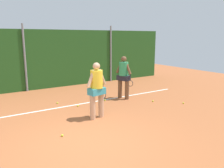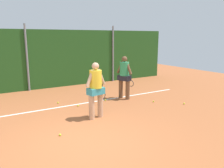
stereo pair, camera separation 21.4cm
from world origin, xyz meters
The scene contains 15 objects.
ground_plane centered at (0.00, 2.04, 0.00)m, with size 27.22×27.22×0.00m, color #A85B33.
hedge_fence_backdrop centered at (0.00, 6.93, 1.54)m, with size 17.36×0.25×3.07m, color #23511E.
fence_post_center centered at (0.00, 6.76, 1.67)m, with size 0.10×0.10×3.33m, color gray.
fence_post_right centered at (5.01, 6.76, 1.67)m, with size 0.10×0.10×3.33m, color gray.
court_baseline_paint centered at (0.00, 3.24, 0.00)m, with size 12.68×0.10×0.01m, color white.
player_foreground_near centered at (1.11, 1.45, 1.06)m, with size 0.84×0.42×1.89m.
player_midcourt centered at (3.30, 3.00, 1.05)m, with size 0.50×0.79×1.88m.
tennis_ball_1 centered at (2.40, 3.10, 0.03)m, with size 0.07×0.07×0.07m, color #CCDB33.
tennis_ball_2 centered at (1.08, 2.97, 0.03)m, with size 0.07×0.07×0.07m, color #CCDB33.
tennis_ball_3 centered at (0.54, 3.79, 0.03)m, with size 0.07×0.07×0.07m, color #CCDB33.
tennis_ball_5 centered at (-0.41, 0.69, 0.03)m, with size 0.07×0.07×0.07m, color #CCDB33.
tennis_ball_6 centered at (4.90, 1.00, 0.03)m, with size 0.07×0.07×0.07m, color #CCDB33.
tennis_ball_7 centered at (3.81, 3.52, 0.03)m, with size 0.07×0.07×0.07m, color #CCDB33.
tennis_ball_9 centered at (3.00, 5.63, 0.03)m, with size 0.07×0.07×0.07m, color #CCDB33.
tennis_ball_10 centered at (4.04, 1.88, 0.03)m, with size 0.07×0.07×0.07m, color #CCDB33.
Camera 2 is at (-2.21, -5.10, 2.71)m, focal length 36.40 mm.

